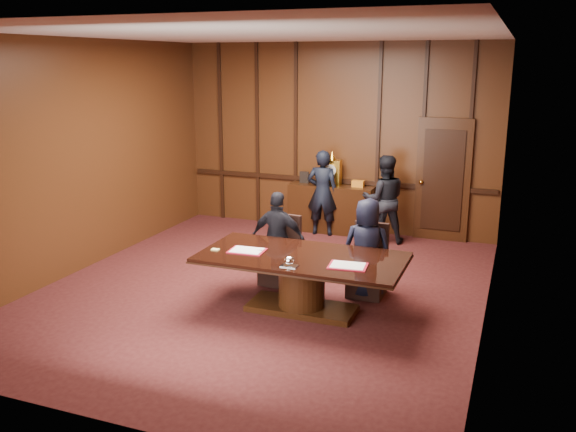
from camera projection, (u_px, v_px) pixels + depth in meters
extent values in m
plane|color=black|center=(263.00, 290.00, 8.66)|extent=(7.00, 7.00, 0.00)
plane|color=silver|center=(260.00, 34.00, 7.79)|extent=(7.00, 7.00, 0.00)
cube|color=black|center=(336.00, 138.00, 11.39)|extent=(6.00, 0.04, 3.50)
cube|color=black|center=(95.00, 237.00, 5.06)|extent=(6.00, 0.04, 3.50)
cube|color=black|center=(81.00, 156.00, 9.27)|extent=(0.04, 7.00, 3.50)
cube|color=black|center=(495.00, 184.00, 7.18)|extent=(0.04, 7.00, 3.50)
cube|color=black|center=(335.00, 181.00, 11.56)|extent=(5.90, 0.05, 0.08)
cube|color=black|center=(443.00, 180.00, 10.82)|extent=(0.95, 0.06, 2.20)
sphere|color=gold|center=(421.00, 182.00, 10.90)|extent=(0.08, 0.08, 0.08)
cube|color=black|center=(331.00, 209.00, 11.49)|extent=(1.60, 0.45, 0.90)
cube|color=black|center=(296.00, 226.00, 11.84)|extent=(0.12, 0.40, 0.06)
cube|color=black|center=(367.00, 234.00, 11.36)|extent=(0.12, 0.40, 0.06)
cube|color=gold|center=(332.00, 173.00, 11.32)|extent=(0.34, 0.18, 0.48)
cylinder|color=white|center=(330.00, 170.00, 11.22)|extent=(0.22, 0.03, 0.22)
cone|color=gold|center=(332.00, 156.00, 11.24)|extent=(0.14, 0.14, 0.16)
cube|color=black|center=(304.00, 177.00, 11.56)|extent=(0.18, 0.04, 0.22)
cube|color=#C86D17|center=(358.00, 184.00, 11.21)|extent=(0.22, 0.12, 0.12)
cube|color=black|center=(302.00, 308.00, 7.93)|extent=(1.40, 0.60, 0.08)
cylinder|color=black|center=(302.00, 283.00, 7.85)|extent=(0.60, 0.60, 0.62)
cube|color=black|center=(302.00, 259.00, 7.77)|extent=(2.62, 1.32, 0.02)
cube|color=black|center=(302.00, 258.00, 7.76)|extent=(2.60, 1.30, 0.06)
cube|color=maroon|center=(247.00, 251.00, 7.92)|extent=(0.48, 0.36, 0.01)
cube|color=white|center=(247.00, 250.00, 7.92)|extent=(0.42, 0.31, 0.01)
cube|color=maroon|center=(348.00, 266.00, 7.34)|extent=(0.49, 0.37, 0.01)
cube|color=white|center=(348.00, 265.00, 7.34)|extent=(0.43, 0.32, 0.01)
cube|color=white|center=(289.00, 266.00, 7.35)|extent=(0.20, 0.14, 0.01)
ellipsoid|color=white|center=(289.00, 261.00, 7.33)|extent=(0.13, 0.13, 0.10)
cube|color=#F2DB76|center=(215.00, 249.00, 7.97)|extent=(0.10, 0.07, 0.01)
cube|color=black|center=(280.00, 268.00, 8.88)|extent=(0.53, 0.53, 0.46)
cube|color=black|center=(286.00, 232.00, 8.94)|extent=(0.48, 0.11, 0.55)
cylinder|color=black|center=(262.00, 278.00, 8.80)|extent=(0.04, 0.04, 0.23)
cylinder|color=black|center=(297.00, 273.00, 9.02)|extent=(0.04, 0.04, 0.23)
cube|color=black|center=(367.00, 279.00, 8.43)|extent=(0.48, 0.48, 0.46)
cube|color=black|center=(372.00, 241.00, 8.50)|extent=(0.48, 0.06, 0.55)
cylinder|color=black|center=(349.00, 290.00, 8.35)|extent=(0.04, 0.04, 0.23)
cylinder|color=black|center=(384.00, 284.00, 8.57)|extent=(0.04, 0.04, 0.23)
imported|color=black|center=(278.00, 239.00, 8.72)|extent=(0.82, 0.37, 1.37)
imported|color=black|center=(367.00, 248.00, 8.27)|extent=(0.69, 0.47, 1.38)
imported|color=black|center=(322.00, 193.00, 11.23)|extent=(0.61, 0.42, 1.59)
imported|color=black|center=(384.00, 199.00, 10.74)|extent=(0.93, 0.83, 1.57)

